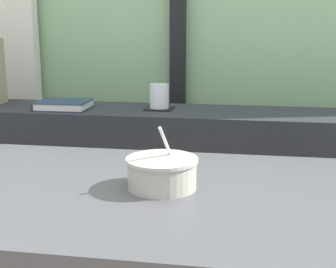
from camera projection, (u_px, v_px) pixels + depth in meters
name	position (u px, v px, depth m)	size (l,w,h in m)	color
dark_console_ledge	(163.00, 210.00, 1.84)	(2.80, 0.31, 0.80)	#23262B
breakfast_table	(138.00, 231.00, 1.17)	(1.11, 0.71, 0.72)	#414145
coaster_square	(159.00, 109.00, 1.76)	(0.10, 0.10, 0.01)	black
juice_glass	(159.00, 97.00, 1.75)	(0.07, 0.07, 0.09)	white
closed_book	(63.00, 105.00, 1.78)	(0.20, 0.16, 0.03)	#1E2D47
soup_bowl	(162.00, 173.00, 1.14)	(0.18, 0.18, 0.16)	#BCB7A8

